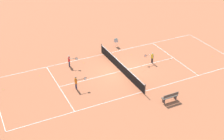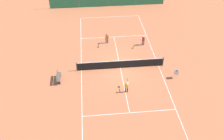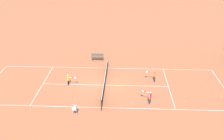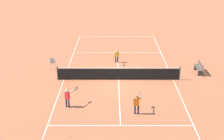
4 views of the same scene
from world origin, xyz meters
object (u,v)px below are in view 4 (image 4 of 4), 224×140
player_near_service (137,102)px  tennis_net (119,74)px  player_far_service (68,96)px  tennis_ball_alley_left (157,52)px  tennis_ball_near_corner (87,66)px  ball_hopper (53,61)px  tennis_ball_by_net_right (71,95)px  tennis_ball_service_box (69,136)px  courtside_bench (199,67)px  player_near_baseline (117,55)px  tennis_ball_by_net_left (132,40)px  tennis_ball_mid_court (119,54)px

player_near_service → tennis_net: bearing=-78.8°
tennis_net → player_far_service: 5.29m
player_far_service → tennis_ball_alley_left: (-6.97, -10.67, -0.68)m
tennis_ball_near_corner → ball_hopper: 2.87m
tennis_ball_by_net_right → tennis_ball_alley_left: bearing=-127.3°
tennis_ball_service_box → courtside_bench: (-9.08, -8.87, 0.42)m
player_far_service → tennis_ball_alley_left: player_far_service is taller
courtside_bench → tennis_ball_alley_left: bearing=-63.0°
player_near_baseline → courtside_bench: 6.85m
player_near_service → player_far_service: bearing=-11.4°
player_near_service → tennis_ball_by_net_right: bearing=-29.4°
tennis_ball_by_net_left → tennis_ball_near_corner: bearing=61.3°
player_near_baseline → player_far_service: (3.11, 7.89, 0.04)m
player_near_service → tennis_ball_by_net_right: 4.88m
tennis_ball_alley_left → tennis_ball_service_box: bearing=65.0°
tennis_ball_near_corner → tennis_ball_by_net_left: bearing=-118.7°
tennis_ball_alley_left → tennis_ball_near_corner: size_ratio=1.00×
player_far_service → ball_hopper: 6.69m
player_near_baseline → player_far_service: size_ratio=0.95×
tennis_ball_alley_left → player_near_service: bearing=76.5°
tennis_ball_service_box → courtside_bench: 12.70m
courtside_bench → tennis_ball_by_net_left: bearing=-62.3°
tennis_ball_by_net_right → tennis_ball_service_box: size_ratio=1.00×
tennis_ball_service_box → ball_hopper: (2.56, -9.63, 0.63)m
tennis_ball_mid_court → ball_hopper: 6.64m
tennis_ball_service_box → ball_hopper: size_ratio=0.07×
tennis_net → player_near_baseline: bearing=-88.3°
player_far_service → ball_hopper: size_ratio=1.37×
player_far_service → tennis_ball_by_net_left: player_far_service is taller
player_near_baseline → player_near_service: 8.80m
player_far_service → ball_hopper: player_far_service is taller
player_near_service → tennis_ball_alley_left: (-2.76, -11.52, -0.71)m
tennis_ball_alley_left → tennis_net: bearing=59.9°
player_far_service → tennis_ball_near_corner: bearing=-95.6°
tennis_net → tennis_ball_service_box: (2.74, 7.47, -0.47)m
tennis_ball_mid_court → tennis_net: bearing=88.5°
tennis_ball_by_net_left → tennis_net: bearing=80.9°
tennis_ball_near_corner → tennis_ball_mid_court: bearing=-129.8°
tennis_ball_near_corner → tennis_ball_by_net_right: bearing=82.9°
player_far_service → tennis_ball_by_net_left: 15.34m
tennis_ball_mid_court → tennis_ball_near_corner: 4.21m
tennis_ball_by_net_right → tennis_net: bearing=-140.1°
tennis_net → tennis_ball_mid_court: (-0.15, -5.90, -0.47)m
tennis_ball_mid_court → courtside_bench: bearing=144.0°
tennis_net → tennis_ball_mid_court: bearing=-91.5°
ball_hopper → tennis_ball_service_box: bearing=104.9°
tennis_ball_service_box → tennis_ball_alley_left: bearing=-115.0°
tennis_net → ball_hopper: tennis_net is taller
tennis_ball_alley_left → tennis_ball_near_corner: bearing=31.2°
tennis_ball_by_net_right → courtside_bench: 10.39m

